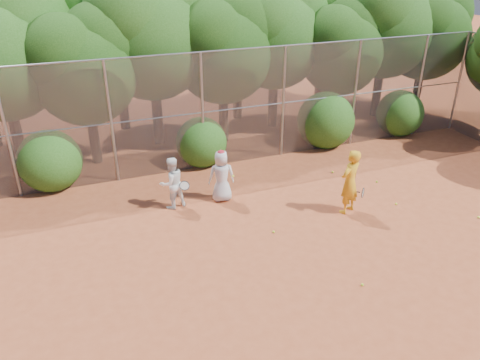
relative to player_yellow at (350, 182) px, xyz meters
name	(u,v)px	position (x,y,z in m)	size (l,w,h in m)	color
ground	(312,253)	(-1.98, -1.50, -0.97)	(80.00, 80.00, 0.00)	#994222
fence_back	(227,108)	(-2.10, 4.50, 1.08)	(20.05, 0.09, 4.03)	gray
tree_2	(84,62)	(-6.43, 6.34, 2.61)	(3.99, 3.47, 5.47)	black
tree_3	(152,28)	(-3.92, 7.34, 3.42)	(4.89, 4.26, 6.70)	black
tree_4	(223,44)	(-1.42, 6.74, 2.79)	(4.19, 3.64, 5.73)	black
tree_5	(276,29)	(1.08, 7.54, 3.08)	(4.51, 3.92, 6.17)	black
tree_6	(342,44)	(3.57, 6.53, 2.50)	(3.86, 3.36, 5.29)	black
tree_7	(387,18)	(6.08, 7.14, 3.31)	(4.77, 4.14, 6.53)	black
tree_8	(428,28)	(8.08, 6.84, 2.84)	(4.25, 3.70, 5.82)	black
tree_10	(114,15)	(-4.91, 9.55, 3.66)	(5.15, 4.48, 7.06)	black
tree_11	(238,22)	(0.08, 9.14, 3.19)	(4.64, 4.03, 6.35)	black
tree_12	(326,7)	(4.59, 9.74, 3.54)	(5.02, 4.37, 6.88)	black
bush_0	(49,158)	(-7.98, 4.80, 0.03)	(2.00, 2.00, 2.00)	#204F13
bush_1	(201,140)	(-2.98, 4.80, -0.07)	(1.80, 1.80, 1.80)	#204F13
bush_2	(326,118)	(2.02, 4.80, 0.13)	(2.20, 2.20, 2.20)	#204F13
bush_3	(400,111)	(5.52, 4.80, -0.02)	(1.90, 1.90, 1.90)	#204F13
player_yellow	(350,182)	(0.00, 0.00, 0.00)	(0.89, 0.71, 1.94)	gold
player_teen	(222,176)	(-3.19, 1.99, -0.15)	(0.87, 0.65, 1.65)	silver
player_white	(172,183)	(-4.69, 2.10, -0.17)	(0.91, 0.81, 1.59)	white
ball_0	(396,204)	(1.61, -0.21, -0.94)	(0.07, 0.07, 0.07)	#C4EC2A
ball_1	(377,182)	(1.96, 1.24, -0.94)	(0.07, 0.07, 0.07)	#C4EC2A
ball_2	(362,285)	(-1.52, -3.04, -0.94)	(0.07, 0.07, 0.07)	#C4EC2A
ball_3	(478,217)	(3.32, -1.71, -0.94)	(0.07, 0.07, 0.07)	#C4EC2A
ball_4	(274,232)	(-2.49, -0.28, -0.94)	(0.07, 0.07, 0.07)	#C4EC2A
ball_5	(333,172)	(0.99, 2.42, -0.94)	(0.07, 0.07, 0.07)	#C4EC2A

